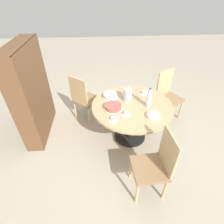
# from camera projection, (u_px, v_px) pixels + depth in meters

# --- Properties ---
(ground_plane) EXTENTS (14.00, 14.00, 0.00)m
(ground_plane) POSITION_uv_depth(u_px,v_px,m) (130.00, 136.00, 3.23)
(ground_plane) COLOR #B2A893
(dining_table) EXTENTS (1.31, 1.31, 0.70)m
(dining_table) POSITION_uv_depth(u_px,v_px,m) (132.00, 113.00, 2.90)
(dining_table) COLOR black
(dining_table) RESTS_ON ground_plane
(chair_a) EXTENTS (0.58, 0.58, 0.97)m
(chair_a) POSITION_uv_depth(u_px,v_px,m) (168.00, 95.00, 3.44)
(chair_a) COLOR tan
(chair_a) RESTS_ON ground_plane
(chair_b) EXTENTS (0.59, 0.59, 0.97)m
(chair_b) POSITION_uv_depth(u_px,v_px,m) (84.00, 98.00, 3.34)
(chair_b) COLOR tan
(chair_b) RESTS_ON ground_plane
(chair_c) EXTENTS (0.45, 0.45, 0.97)m
(chair_c) POSITION_uv_depth(u_px,v_px,m) (155.00, 164.00, 2.15)
(chair_c) COLOR tan
(chair_c) RESTS_ON ground_plane
(bookshelf) EXTENTS (1.07, 0.28, 1.61)m
(bookshelf) POSITION_uv_depth(u_px,v_px,m) (33.00, 94.00, 2.90)
(bookshelf) COLOR brown
(bookshelf) RESTS_ON ground_plane
(coffee_pot) EXTENTS (0.14, 0.14, 0.26)m
(coffee_pot) POSITION_uv_depth(u_px,v_px,m) (127.00, 94.00, 2.84)
(coffee_pot) COLOR silver
(coffee_pot) RESTS_ON dining_table
(water_bottle) EXTENTS (0.08, 0.08, 0.33)m
(water_bottle) POSITION_uv_depth(u_px,v_px,m) (149.00, 99.00, 2.70)
(water_bottle) COLOR silver
(water_bottle) RESTS_ON dining_table
(cake_main) EXTENTS (0.29, 0.29, 0.08)m
(cake_main) POSITION_uv_depth(u_px,v_px,m) (113.00, 107.00, 2.70)
(cake_main) COLOR white
(cake_main) RESTS_ON dining_table
(cake_second) EXTENTS (0.26, 0.26, 0.07)m
(cake_second) POSITION_uv_depth(u_px,v_px,m) (110.00, 96.00, 2.95)
(cake_second) COLOR white
(cake_second) RESTS_ON dining_table
(cup_a) EXTENTS (0.13, 0.13, 0.06)m
(cup_a) POSITION_uv_depth(u_px,v_px,m) (144.00, 93.00, 3.05)
(cup_a) COLOR silver
(cup_a) RESTS_ON dining_table
(cup_b) EXTENTS (0.13, 0.13, 0.06)m
(cup_b) POSITION_uv_depth(u_px,v_px,m) (114.00, 120.00, 2.48)
(cup_b) COLOR silver
(cup_b) RESTS_ON dining_table
(cup_c) EXTENTS (0.13, 0.13, 0.06)m
(cup_c) POSITION_uv_depth(u_px,v_px,m) (126.00, 114.00, 2.58)
(cup_c) COLOR silver
(cup_c) RESTS_ON dining_table
(plate_stack) EXTENTS (0.19, 0.19, 0.05)m
(plate_stack) POSITION_uv_depth(u_px,v_px,m) (153.00, 116.00, 2.54)
(plate_stack) COLOR white
(plate_stack) RESTS_ON dining_table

